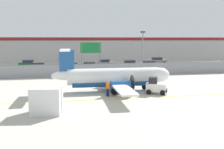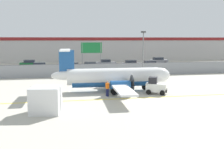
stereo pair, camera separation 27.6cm
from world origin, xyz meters
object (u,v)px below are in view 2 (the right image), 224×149
traffic_cone_near_left (93,85)px  parked_car_3 (90,66)px  cargo_container (46,100)px  parked_car_6 (149,65)px  apron_light_pole (143,51)px  parked_car_0 (30,64)px  parked_car_2 (73,67)px  baggage_tug (156,86)px  ground_crew_worker (107,88)px  parked_car_5 (131,64)px  traffic_cone_near_right (130,84)px  highway_sign (91,50)px  parked_car_1 (40,67)px  parked_car_7 (159,61)px  commuter_airplane (116,77)px  parked_car_4 (106,63)px

traffic_cone_near_left → parked_car_3: 16.56m
cargo_container → parked_car_6: 33.05m
cargo_container → apron_light_pole: apron_light_pole is taller
parked_car_0 → parked_car_2: size_ratio=0.99×
baggage_tug → apron_light_pole: bearing=105.4°
ground_crew_worker → parked_car_5: size_ratio=0.39×
apron_light_pole → parked_car_5: bearing=83.1°
cargo_container → traffic_cone_near_right: size_ratio=4.17×
ground_crew_worker → highway_sign: 17.44m
traffic_cone_near_right → parked_car_2: 17.72m
parked_car_1 → parked_car_0: bearing=109.7°
parked_car_3 → parked_car_7: 19.82m
ground_crew_worker → parked_car_6: 25.61m
commuter_airplane → traffic_cone_near_right: bearing=42.9°
traffic_cone_near_right → highway_sign: 13.37m
parked_car_2 → apron_light_pole: size_ratio=0.59×
parked_car_5 → parked_car_6: same height
parked_car_3 → highway_sign: bearing=95.7°
parked_car_4 → apron_light_pole: 17.12m
ground_crew_worker → parked_car_4: (4.00, 27.60, -0.06)m
traffic_cone_near_right → parked_car_7: bearing=62.5°
parked_car_4 → parked_car_3: bearing=-123.2°
commuter_airplane → parked_car_2: bearing=104.9°
parked_car_4 → parked_car_6: same height
parked_car_1 → parked_car_7: same height
apron_light_pole → highway_sign: size_ratio=1.32×
baggage_tug → parked_car_6: baggage_tug is taller
parked_car_4 → parked_car_6: bearing=-29.4°
parked_car_3 → cargo_container: bearing=84.1°
parked_car_0 → parked_car_4: (16.04, -1.55, 0.00)m
highway_sign → parked_car_1: bearing=148.6°
parked_car_0 → cargo_container: bearing=-82.8°
ground_crew_worker → parked_car_7: bearing=-157.2°
parked_car_4 → cargo_container: bearing=-104.5°
parked_car_5 → highway_sign: bearing=-135.3°
traffic_cone_near_right → parked_car_5: size_ratio=0.15×
parked_car_2 → parked_car_5: 12.70m
cargo_container → highway_sign: 23.22m
parked_car_1 → parked_car_3: size_ratio=0.98×
parked_car_1 → parked_car_4: same height
commuter_airplane → baggage_tug: size_ratio=6.22×
cargo_container → parked_car_0: cargo_container is taller
parked_car_5 → traffic_cone_near_left: bearing=-113.0°
ground_crew_worker → traffic_cone_near_right: ground_crew_worker is taller
parked_car_0 → apron_light_pole: size_ratio=0.59×
baggage_tug → parked_car_0: bearing=146.2°
traffic_cone_near_right → baggage_tug: bearing=-69.2°
cargo_container → parked_car_4: 34.19m
parked_car_0 → parked_car_6: 25.10m
commuter_airplane → parked_car_6: 22.45m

